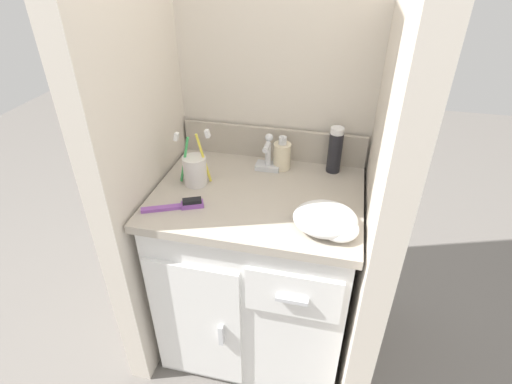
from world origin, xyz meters
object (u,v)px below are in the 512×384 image
Objects in this scene: soap_dispenser at (282,155)px; hand_towel at (328,221)px; shaving_cream_can at (335,150)px; hairbrush at (182,205)px; toothbrush_cup at (195,170)px.

soap_dispenser is 0.39m from hand_towel.
soap_dispenser is 0.19m from shaving_cream_can.
shaving_cream_can is at bearing 13.56° from hairbrush.
hand_towel is (0.20, -0.34, -0.02)m from soap_dispenser.
soap_dispenser is (0.28, 0.18, -0.00)m from toothbrush_cup.
hand_towel reaches higher than hairbrush.
hairbrush is (0.01, -0.15, -0.05)m from toothbrush_cup.
toothbrush_cup is 1.04× the size of hand_towel.
toothbrush_cup reaches higher than hand_towel.
hand_towel is (0.47, -0.01, 0.02)m from hairbrush.
toothbrush_cup is 0.51m from shaving_cream_can.
shaving_cream_can is 0.58m from hairbrush.
soap_dispenser is 0.69× the size of hairbrush.
toothbrush_cup is at bearing 68.86° from hairbrush.
soap_dispenser reaches higher than hairbrush.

